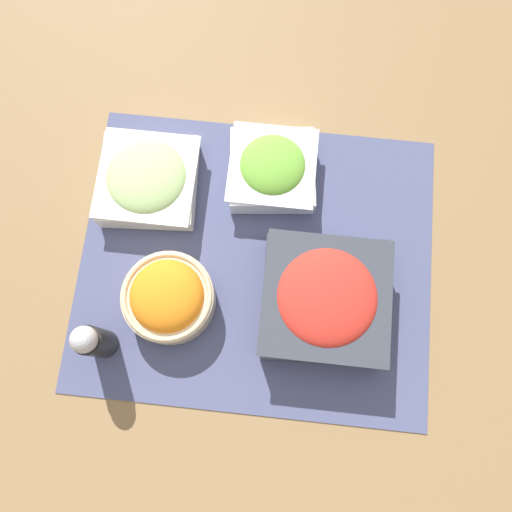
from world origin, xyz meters
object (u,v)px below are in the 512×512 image
(carrot_bowl, at_px, (168,297))
(pepper_shaker, at_px, (93,341))
(tomato_bowl, at_px, (325,300))
(cucumber_bowl, at_px, (148,179))
(lettuce_bowl, at_px, (272,169))

(carrot_bowl, distance_m, pepper_shaker, 0.12)
(pepper_shaker, bearing_deg, tomato_bowl, -163.39)
(cucumber_bowl, bearing_deg, lettuce_bowl, -168.73)
(cucumber_bowl, bearing_deg, carrot_bowl, 108.35)
(carrot_bowl, relative_size, pepper_shaker, 1.18)
(tomato_bowl, bearing_deg, lettuce_bowl, -64.54)
(lettuce_bowl, bearing_deg, cucumber_bowl, 11.27)
(carrot_bowl, xyz_separation_m, lettuce_bowl, (-0.13, -0.22, -0.01))
(carrot_bowl, relative_size, lettuce_bowl, 0.93)
(carrot_bowl, relative_size, tomato_bowl, 0.72)
(tomato_bowl, bearing_deg, cucumber_bowl, -29.48)
(tomato_bowl, distance_m, lettuce_bowl, 0.23)
(tomato_bowl, height_order, lettuce_bowl, tomato_bowl)
(carrot_bowl, xyz_separation_m, tomato_bowl, (-0.23, -0.02, 0.01))
(tomato_bowl, bearing_deg, carrot_bowl, 4.90)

